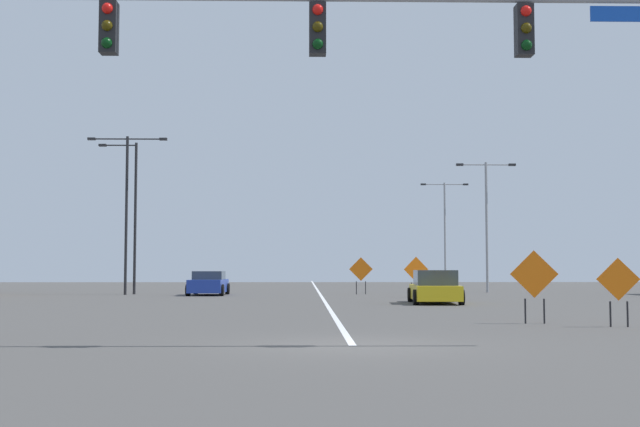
% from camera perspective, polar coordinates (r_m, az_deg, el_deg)
% --- Properties ---
extents(ground, '(146.99, 146.99, 0.00)m').
position_cam_1_polar(ground, '(16.43, 2.28, -9.12)').
color(ground, '#4C4947').
extents(road_centre_stripe, '(0.16, 81.66, 0.01)m').
position_cam_1_polar(road_centre_stripe, '(57.19, -0.17, -5.32)').
color(road_centre_stripe, white).
rests_on(road_centre_stripe, ground).
extents(traffic_signal_assembly, '(16.87, 0.44, 7.32)m').
position_cam_1_polar(traffic_signal_assembly, '(16.98, -7.87, 10.84)').
color(traffic_signal_assembly, gray).
rests_on(traffic_signal_assembly, ground).
extents(street_lamp_mid_right, '(4.07, 0.24, 8.81)m').
position_cam_1_polar(street_lamp_mid_right, '(70.85, 8.63, -0.77)').
color(street_lamp_mid_right, gray).
rests_on(street_lamp_mid_right, ground).
extents(street_lamp_far_right, '(2.29, 0.24, 8.94)m').
position_cam_1_polar(street_lamp_far_right, '(49.74, -12.84, 0.22)').
color(street_lamp_far_right, black).
rests_on(street_lamp_far_right, ground).
extents(street_lamp_near_left, '(4.58, 0.24, 9.14)m').
position_cam_1_polar(street_lamp_near_left, '(48.73, -13.23, 0.89)').
color(street_lamp_near_left, black).
rests_on(street_lamp_near_left, ground).
extents(street_lamp_near_right, '(3.79, 0.24, 8.24)m').
position_cam_1_polar(street_lamp_near_right, '(53.23, 11.44, -0.09)').
color(street_lamp_near_right, gray).
rests_on(street_lamp_near_right, ground).
extents(construction_sign_median_far, '(1.32, 0.28, 2.13)m').
position_cam_1_polar(construction_sign_median_far, '(43.72, 6.66, -4.00)').
color(construction_sign_median_far, orange).
rests_on(construction_sign_median_far, ground).
extents(construction_sign_left_shoulder, '(1.38, 0.06, 2.16)m').
position_cam_1_polar(construction_sign_left_shoulder, '(48.30, 2.85, -3.98)').
color(construction_sign_left_shoulder, orange).
rests_on(construction_sign_left_shoulder, ground).
extents(construction_sign_right_shoulder, '(1.30, 0.21, 2.02)m').
position_cam_1_polar(construction_sign_right_shoulder, '(23.56, 14.59, -4.30)').
color(construction_sign_right_shoulder, orange).
rests_on(construction_sign_right_shoulder, ground).
extents(construction_sign_left_lane, '(1.11, 0.18, 1.79)m').
position_cam_1_polar(construction_sign_left_lane, '(22.89, 19.93, -4.56)').
color(construction_sign_left_lane, orange).
rests_on(construction_sign_left_lane, ground).
extents(car_yellow_approaching, '(2.30, 4.68, 1.44)m').
position_cam_1_polar(car_yellow_approaching, '(36.16, 7.94, -5.12)').
color(car_yellow_approaching, gold).
rests_on(car_yellow_approaching, ground).
extents(car_blue_near, '(2.13, 4.19, 1.35)m').
position_cam_1_polar(car_blue_near, '(47.20, -7.72, -4.84)').
color(car_blue_near, '#1E389E').
rests_on(car_blue_near, ground).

